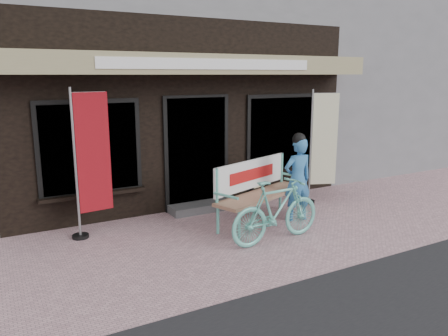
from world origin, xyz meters
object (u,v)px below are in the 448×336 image
nobori_red (91,161)px  bicycle (276,211)px  person (298,178)px  nobori_cream (322,145)px  menu_stand (258,179)px  bench (257,186)px

nobori_red → bicycle: bearing=-41.1°
person → bicycle: size_ratio=0.95×
nobori_cream → menu_stand: nobori_cream is taller
nobori_red → nobori_cream: 4.48m
bicycle → nobori_red: 3.04m
bicycle → nobori_cream: size_ratio=0.73×
bench → person: person is taller
nobori_red → nobori_cream: nobori_red is taller
bench → menu_stand: (0.84, 1.26, -0.22)m
menu_stand → person: bearing=-114.0°
bench → nobori_cream: size_ratio=0.91×
person → nobori_cream: nobori_cream is taller
nobori_red → nobori_cream: (4.47, -0.33, -0.05)m
nobori_cream → menu_stand: size_ratio=2.77×
nobori_cream → person: bearing=-128.8°
person → nobori_red: (-3.37, 0.97, 0.46)m
bench → nobori_cream: 1.90m
bench → nobori_cream: nobori_cream is taller
bicycle → nobori_cream: (2.03, 1.32, 0.68)m
bench → menu_stand: size_ratio=2.53×
bench → bicycle: size_ratio=1.25×
person → nobori_red: nobori_red is taller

